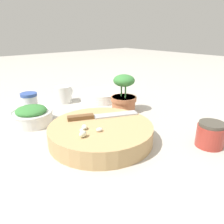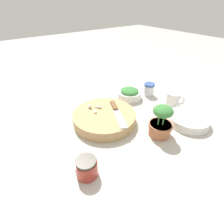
% 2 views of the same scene
% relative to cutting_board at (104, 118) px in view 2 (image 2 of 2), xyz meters
% --- Properties ---
extents(ground_plane, '(5.00, 5.00, 0.00)m').
position_rel_cutting_board_xyz_m(ground_plane, '(-0.09, 0.09, -0.03)').
color(ground_plane, '#B2ADA3').
extents(cutting_board, '(0.31, 0.31, 0.05)m').
position_rel_cutting_board_xyz_m(cutting_board, '(0.00, 0.00, 0.00)').
color(cutting_board, tan).
rests_on(cutting_board, ground_plane).
extents(chef_knife, '(0.12, 0.22, 0.01)m').
position_rel_cutting_board_xyz_m(chef_knife, '(-0.05, 0.03, 0.03)').
color(chef_knife, brown).
rests_on(chef_knife, cutting_board).
extents(garlic_cloves, '(0.06, 0.08, 0.02)m').
position_rel_cutting_board_xyz_m(garlic_cloves, '(0.02, -0.06, 0.03)').
color(garlic_cloves, '#F4E9CD').
rests_on(garlic_cloves, cutting_board).
extents(herb_bowl, '(0.15, 0.15, 0.07)m').
position_rel_cutting_board_xyz_m(herb_bowl, '(-0.26, -0.11, 0.01)').
color(herb_bowl, silver).
rests_on(herb_bowl, ground_plane).
extents(spice_jar, '(0.07, 0.07, 0.08)m').
position_rel_cutting_board_xyz_m(spice_jar, '(-0.39, -0.07, 0.01)').
color(spice_jar, silver).
rests_on(spice_jar, ground_plane).
extents(coffee_mug, '(0.07, 0.10, 0.08)m').
position_rel_cutting_board_xyz_m(coffee_mug, '(-0.41, 0.10, 0.01)').
color(coffee_mug, silver).
rests_on(coffee_mug, ground_plane).
extents(plate_stack, '(0.20, 0.20, 0.04)m').
position_rel_cutting_board_xyz_m(plate_stack, '(-0.33, 0.26, -0.01)').
color(plate_stack, silver).
rests_on(plate_stack, ground_plane).
extents(honey_jar, '(0.08, 0.08, 0.07)m').
position_rel_cutting_board_xyz_m(honey_jar, '(0.23, 0.22, 0.01)').
color(honey_jar, '#9E3328').
rests_on(honey_jar, ground_plane).
extents(potted_herb, '(0.11, 0.11, 0.15)m').
position_rel_cutting_board_xyz_m(potted_herb, '(-0.15, 0.23, 0.04)').
color(potted_herb, '#B26B47').
rests_on(potted_herb, ground_plane).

